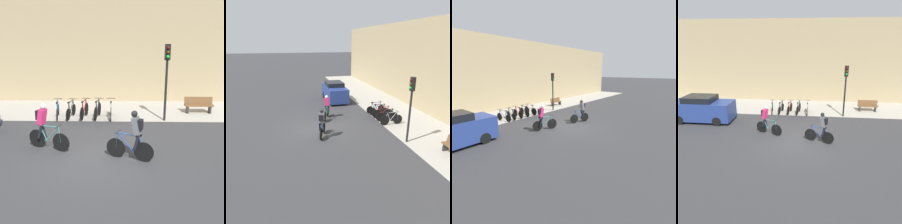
{
  "view_description": "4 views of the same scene",
  "coord_description": "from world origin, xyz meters",
  "views": [
    {
      "loc": [
        0.79,
        -9.03,
        4.26
      ],
      "look_at": [
        0.52,
        2.54,
        1.04
      ],
      "focal_mm": 45.0,
      "sensor_mm": 36.0,
      "label": 1
    },
    {
      "loc": [
        13.53,
        -1.95,
        5.66
      ],
      "look_at": [
        0.67,
        1.2,
        1.33
      ],
      "focal_mm": 35.0,
      "sensor_mm": 36.0,
      "label": 2
    },
    {
      "loc": [
        -10.0,
        -7.43,
        4.01
      ],
      "look_at": [
        0.78,
        1.35,
        0.73
      ],
      "focal_mm": 28.0,
      "sensor_mm": 36.0,
      "label": 3
    },
    {
      "loc": [
        0.72,
        -11.35,
        5.56
      ],
      "look_at": [
        -0.58,
        1.3,
        1.35
      ],
      "focal_mm": 35.0,
      "sensor_mm": 36.0,
      "label": 4
    }
  ],
  "objects": [
    {
      "name": "ground",
      "position": [
        0.0,
        0.0,
        0.0
      ],
      "size": [
        200.0,
        200.0,
        0.0
      ],
      "primitive_type": "plane",
      "color": "#333335"
    },
    {
      "name": "kerb_strip",
      "position": [
        0.0,
        6.75,
        0.0
      ],
      "size": [
        44.0,
        4.5,
        0.01
      ],
      "primitive_type": "cube",
      "color": "#A39E93",
      "rests_on": "ground"
    },
    {
      "name": "building_facade",
      "position": [
        0.0,
        9.3,
        3.68
      ],
      "size": [
        44.0,
        0.6,
        7.36
      ],
      "primitive_type": "cube",
      "color": "tan",
      "rests_on": "ground"
    },
    {
      "name": "cyclist_pink",
      "position": [
        -2.01,
        0.98,
        0.95
      ],
      "size": [
        1.69,
        0.74,
        1.8
      ],
      "color": "black",
      "rests_on": "ground"
    },
    {
      "name": "cyclist_grey",
      "position": [
        1.34,
        0.03,
        0.95
      ],
      "size": [
        1.64,
        0.7,
        1.79
      ],
      "color": "black",
      "rests_on": "ground"
    },
    {
      "name": "parked_bike_0",
      "position": [
        -2.4,
        5.12,
        0.38
      ],
      "size": [
        0.46,
        1.65,
        0.94
      ],
      "color": "black",
      "rests_on": "ground"
    },
    {
      "name": "parked_bike_1",
      "position": [
        -1.7,
        5.12,
        0.38
      ],
      "size": [
        0.46,
        1.61,
        0.94
      ],
      "color": "black",
      "rests_on": "ground"
    },
    {
      "name": "parked_bike_2",
      "position": [
        -1.0,
        5.12,
        0.41
      ],
      "size": [
        0.46,
        1.66,
        0.98
      ],
      "color": "black",
      "rests_on": "ground"
    },
    {
      "name": "parked_bike_3",
      "position": [
        -0.3,
        5.12,
        0.41
      ],
      "size": [
        0.46,
        1.67,
        0.99
      ],
      "color": "black",
      "rests_on": "ground"
    },
    {
      "name": "parked_bike_4",
      "position": [
        0.4,
        5.12,
        0.41
      ],
      "size": [
        0.46,
        1.7,
        0.98
      ],
      "color": "black",
      "rests_on": "ground"
    },
    {
      "name": "traffic_light_pole",
      "position": [
        3.15,
        4.74,
        2.63
      ],
      "size": [
        0.26,
        0.3,
        3.81
      ],
      "color": "black",
      "rests_on": "ground"
    },
    {
      "name": "parked_car",
      "position": [
        -6.98,
        2.71,
        0.9
      ],
      "size": [
        4.3,
        1.84,
        1.85
      ],
      "color": "navy",
      "rests_on": "ground"
    }
  ]
}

